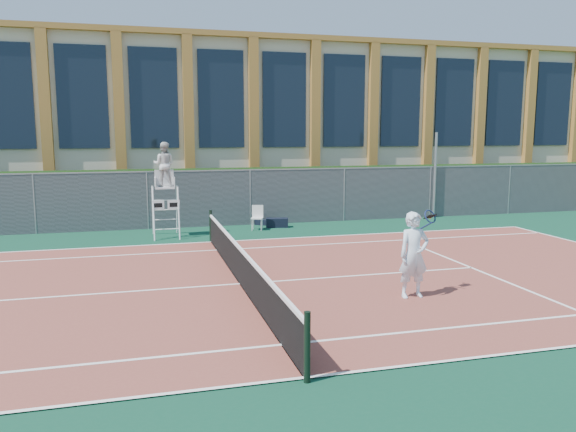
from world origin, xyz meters
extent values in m
plane|color=#233814|center=(0.00, 0.00, 0.00)|extent=(120.00, 120.00, 0.00)
cube|color=#0D3D29|center=(0.00, 1.00, 0.01)|extent=(36.00, 20.00, 0.01)
cube|color=brown|center=(0.00, 0.00, 0.02)|extent=(23.77, 10.97, 0.02)
cylinder|color=black|center=(0.00, -5.60, 0.55)|extent=(0.10, 0.10, 1.10)
cylinder|color=black|center=(0.00, 5.60, 0.55)|extent=(0.10, 0.10, 1.10)
cube|color=black|center=(0.00, 0.00, 0.46)|extent=(0.03, 11.00, 0.86)
cube|color=white|center=(0.00, 0.00, 0.92)|extent=(0.06, 11.20, 0.07)
cube|color=black|center=(0.00, 10.00, 1.10)|extent=(40.00, 1.40, 2.20)
cube|color=beige|center=(0.00, 18.00, 4.00)|extent=(44.00, 10.00, 8.00)
cube|color=#A16E2E|center=(0.00, 18.00, 8.10)|extent=(45.00, 10.60, 0.25)
cylinder|color=#9EA0A5|center=(10.14, 8.70, 1.85)|extent=(0.12, 0.12, 3.70)
cylinder|color=white|center=(-1.84, 6.53, 0.89)|extent=(0.05, 0.51, 1.85)
cylinder|color=white|center=(-0.99, 6.53, 0.89)|extent=(0.05, 0.51, 1.85)
cylinder|color=white|center=(-1.84, 7.47, 0.89)|extent=(0.05, 0.51, 1.85)
cylinder|color=white|center=(-0.99, 7.47, 0.89)|extent=(0.05, 0.51, 1.85)
cube|color=white|center=(-1.42, 7.00, 1.77)|extent=(0.66, 0.57, 0.06)
cube|color=white|center=(-1.42, 7.27, 2.10)|extent=(0.66, 0.05, 0.57)
cube|color=white|center=(-1.68, 6.62, 1.20)|extent=(0.42, 0.03, 0.32)
cube|color=white|center=(-1.15, 6.62, 1.20)|extent=(0.42, 0.03, 0.32)
imported|color=silver|center=(-1.42, 7.05, 2.58)|extent=(0.89, 0.78, 1.57)
cube|color=silver|center=(2.00, 7.52, 0.46)|extent=(0.55, 0.55, 0.04)
cube|color=silver|center=(2.07, 7.70, 0.71)|extent=(0.42, 0.17, 0.46)
cylinder|color=silver|center=(1.78, 7.41, 0.23)|extent=(0.03, 0.03, 0.43)
cylinder|color=silver|center=(2.11, 7.30, 0.23)|extent=(0.03, 0.03, 0.43)
cylinder|color=silver|center=(1.89, 7.74, 0.23)|extent=(0.03, 0.03, 0.43)
cylinder|color=silver|center=(2.22, 7.63, 0.23)|extent=(0.03, 0.03, 0.43)
cube|color=black|center=(2.88, 7.90, 0.19)|extent=(0.90, 0.51, 0.36)
cube|color=black|center=(2.43, 8.60, 0.12)|extent=(0.58, 0.50, 0.22)
imported|color=white|center=(3.55, -2.09, 0.99)|extent=(0.70, 0.46, 1.93)
torus|color=#14204B|center=(4.06, -1.83, 1.80)|extent=(0.38, 0.30, 0.30)
sphere|color=#CCE533|center=(4.16, -1.65, 1.75)|extent=(0.07, 0.07, 0.07)
camera|label=1|loc=(-2.32, -13.15, 3.69)|focal=35.00mm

